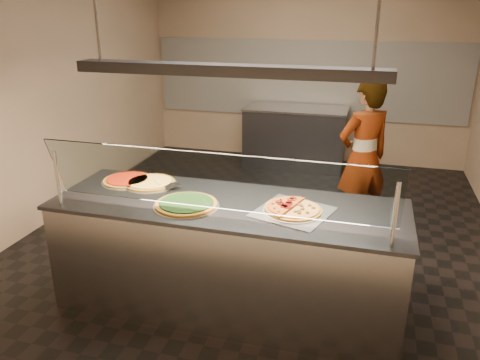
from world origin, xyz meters
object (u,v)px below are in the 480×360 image
(perforated_tray, at_px, (293,211))
(pizza_tomato, at_px, (127,180))
(pizza_spatula, at_px, (164,183))
(prep_table, at_px, (295,137))
(half_pizza_sausage, at_px, (307,210))
(pizza_spinach, at_px, (186,204))
(serving_counter, at_px, (228,255))
(heat_lamp_housing, at_px, (226,70))
(half_pizza_pepperoni, at_px, (280,206))
(worker, at_px, (363,158))
(sneeze_guard, at_px, (213,182))
(pizza_cheese, at_px, (150,182))

(perforated_tray, xyz_separation_m, pizza_tomato, (-1.51, 0.26, 0.01))
(pizza_spatula, height_order, prep_table, pizza_spatula)
(half_pizza_sausage, bearing_deg, pizza_spinach, -172.94)
(serving_counter, bearing_deg, heat_lamp_housing, 0.00)
(pizza_spinach, bearing_deg, pizza_tomato, 152.34)
(half_pizza_pepperoni, relative_size, prep_table, 0.30)
(pizza_tomato, xyz_separation_m, worker, (1.97, 1.50, -0.09))
(prep_table, bearing_deg, pizza_tomato, -104.07)
(sneeze_guard, distance_m, perforated_tray, 0.67)
(prep_table, bearing_deg, pizza_spinach, -92.86)
(half_pizza_sausage, height_order, pizza_cheese, half_pizza_sausage)
(pizza_spatula, xyz_separation_m, worker, (1.61, 1.53, -0.10))
(worker, height_order, heat_lamp_housing, heat_lamp_housing)
(sneeze_guard, relative_size, worker, 1.48)
(pizza_cheese, bearing_deg, sneeze_guard, -36.12)
(pizza_spinach, xyz_separation_m, prep_table, (0.20, 3.97, -0.48))
(pizza_spinach, bearing_deg, heat_lamp_housing, 26.95)
(perforated_tray, distance_m, pizza_tomato, 1.54)
(pizza_tomato, bearing_deg, perforated_tray, -9.66)
(half_pizza_pepperoni, xyz_separation_m, pizza_spatula, (-1.05, 0.23, -0.01))
(serving_counter, distance_m, half_pizza_pepperoni, 0.65)
(pizza_spatula, bearing_deg, half_pizza_sausage, -10.25)
(perforated_tray, height_order, pizza_tomato, pizza_tomato)
(half_pizza_sausage, relative_size, pizza_spinach, 0.92)
(sneeze_guard, bearing_deg, perforated_tray, 30.57)
(pizza_spinach, distance_m, worker, 2.26)
(half_pizza_sausage, relative_size, prep_table, 0.30)
(pizza_tomato, relative_size, prep_table, 0.28)
(perforated_tray, bearing_deg, serving_counter, 176.27)
(half_pizza_sausage, bearing_deg, serving_counter, 176.98)
(half_pizza_pepperoni, height_order, pizza_spatula, half_pizza_pepperoni)
(perforated_tray, distance_m, worker, 1.82)
(serving_counter, height_order, worker, worker)
(half_pizza_pepperoni, bearing_deg, perforated_tray, -0.83)
(serving_counter, height_order, pizza_cheese, pizza_cheese)
(sneeze_guard, bearing_deg, heat_lamp_housing, 90.00)
(heat_lamp_housing, bearing_deg, pizza_tomato, 167.29)
(perforated_tray, xyz_separation_m, pizza_spatula, (-1.15, 0.23, 0.02))
(half_pizza_sausage, bearing_deg, half_pizza_pepperoni, 179.92)
(half_pizza_pepperoni, bearing_deg, pizza_spatula, 167.84)
(worker, bearing_deg, pizza_tomato, -0.47)
(serving_counter, xyz_separation_m, prep_table, (-0.09, 3.83, 0.00))
(half_pizza_sausage, bearing_deg, heat_lamp_housing, 176.98)
(perforated_tray, xyz_separation_m, pizza_spinach, (-0.81, -0.11, 0.01))
(pizza_spatula, relative_size, worker, 0.17)
(half_pizza_pepperoni, distance_m, heat_lamp_housing, 1.07)
(pizza_spinach, height_order, worker, worker)
(perforated_tray, relative_size, pizza_cheese, 1.40)
(pizza_spatula, bearing_deg, pizza_cheese, 170.33)
(pizza_cheese, relative_size, pizza_tomato, 1.03)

